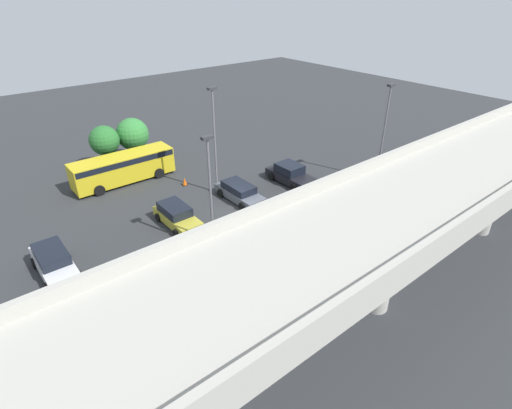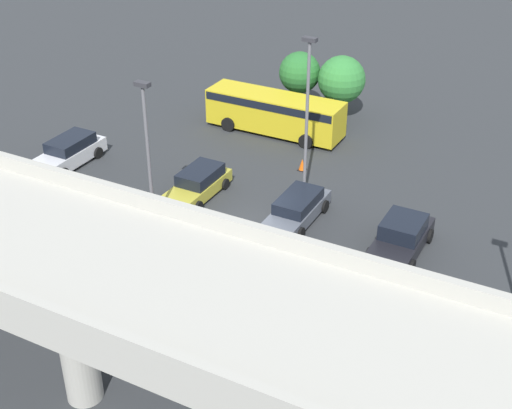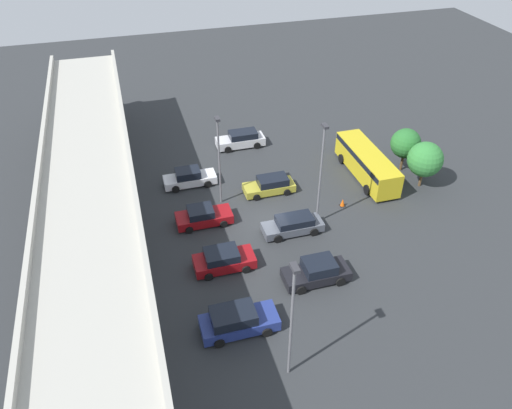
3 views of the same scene
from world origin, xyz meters
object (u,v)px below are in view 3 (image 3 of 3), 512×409
traffic_cone (343,203)px  lamp_post_near_aisle (292,315)px  parked_car_3 (293,225)px  tree_front_centre (406,143)px  parked_car_0 (237,321)px  parked_car_1 (317,272)px  shuttle_bus (367,162)px  parked_car_5 (270,185)px  tree_front_left (425,159)px  parked_car_4 (203,216)px  parked_car_7 (241,139)px  lamp_post_by_overpass (219,155)px  parked_car_2 (224,260)px  lamp_post_mid_lot (321,169)px  parked_car_6 (189,178)px

traffic_cone → lamp_post_near_aisle: bearing=145.6°
parked_car_3 → traffic_cone: bearing=-157.9°
tree_front_centre → lamp_post_near_aisle: bearing=136.0°
parked_car_0 → tree_front_centre: tree_front_centre is taller
parked_car_1 → shuttle_bus: size_ratio=0.53×
parked_car_5 → tree_front_left: size_ratio=1.04×
parked_car_4 → parked_car_7: (11.18, -6.03, 0.10)m
parked_car_0 → lamp_post_by_overpass: lamp_post_by_overpass is taller
parked_car_2 → shuttle_bus: (8.22, -15.16, 0.74)m
lamp_post_mid_lot → parked_car_5: bearing=24.6°
shuttle_bus → tree_front_left: tree_front_left is taller
parked_car_3 → tree_front_centre: size_ratio=1.14×
parked_car_7 → tree_front_centre: tree_front_centre is taller
parked_car_4 → lamp_post_near_aisle: bearing=-82.4°
parked_car_6 → tree_front_centre: size_ratio=1.11×
parked_car_4 → tree_front_left: bearing=-0.1°
shuttle_bus → lamp_post_mid_lot: bearing=127.1°
parked_car_1 → parked_car_3: (5.42, -0.18, -0.06)m
parked_car_1 → parked_car_5: (11.15, -0.10, -0.05)m
lamp_post_mid_lot → tree_front_left: 11.25m
parked_car_7 → parked_car_2: bearing=71.3°
shuttle_bus → traffic_cone: shuttle_bus is taller
parked_car_6 → tree_front_left: tree_front_left is taller
parked_car_2 → parked_car_7: bearing=71.3°
parked_car_5 → parked_car_6: bearing=-25.3°
parked_car_3 → parked_car_4: size_ratio=1.07×
parked_car_3 → parked_car_4: bearing=-25.0°
parked_car_0 → parked_car_5: bearing=65.1°
parked_car_3 → lamp_post_near_aisle: bearing=69.4°
parked_car_2 → parked_car_6: size_ratio=0.95×
parked_car_0 → shuttle_bus: (13.96, -15.60, 0.66)m
parked_car_0 → lamp_post_mid_lot: size_ratio=0.56×
shuttle_bus → traffic_cone: (-3.71, 3.91, -1.14)m
parked_car_6 → lamp_post_near_aisle: size_ratio=0.55×
parked_car_0 → parked_car_1: 6.93m
parked_car_7 → lamp_post_mid_lot: (-13.56, -2.71, 4.28)m
lamp_post_mid_lot → tree_front_centre: (5.19, -10.46, -2.26)m
parked_car_0 → parked_car_2: 5.75m
parked_car_0 → parked_car_6: parked_car_0 is taller
parked_car_1 → tree_front_left: bearing=-147.4°
lamp_post_by_overpass → lamp_post_near_aisle: bearing=180.0°
lamp_post_near_aisle → lamp_post_by_overpass: (17.47, -0.00, -0.24)m
shuttle_bus → lamp_post_by_overpass: (-0.31, 13.55, 3.15)m
tree_front_left → parked_car_3: bearing=103.1°
parked_car_1 → parked_car_5: size_ratio=1.05×
parked_car_0 → tree_front_left: tree_front_left is taller
parked_car_2 → tree_front_left: bearing=15.9°
parked_car_6 → lamp_post_by_overpass: 5.55m
parked_car_2 → shuttle_bus: shuttle_bus is taller
parked_car_5 → parked_car_7: bearing=-87.4°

